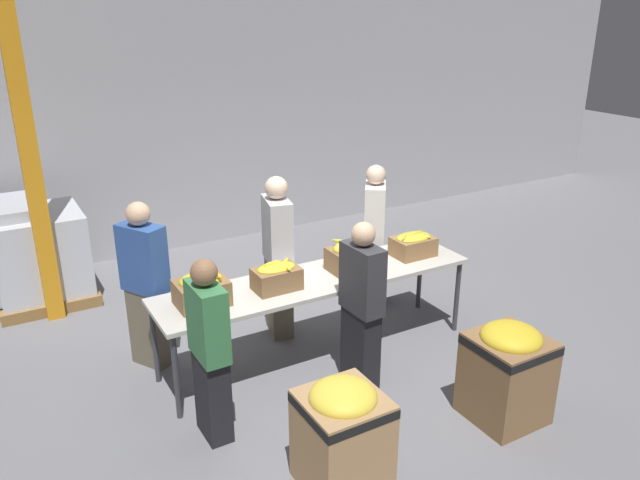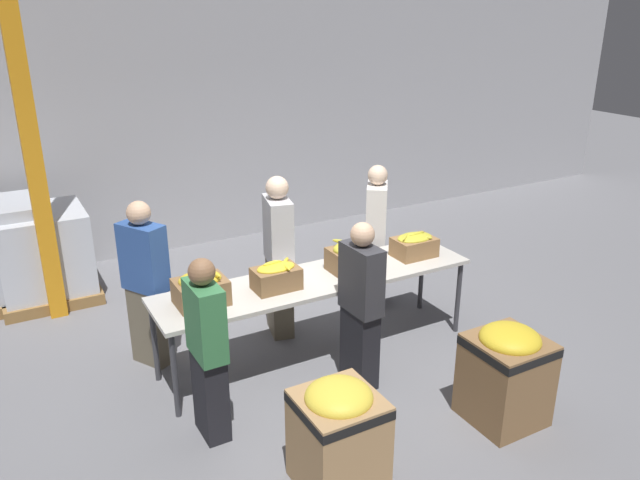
# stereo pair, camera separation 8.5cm
# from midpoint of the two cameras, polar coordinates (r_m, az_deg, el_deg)

# --- Properties ---
(ground_plane) EXTENTS (30.00, 30.00, 0.00)m
(ground_plane) POSITION_cam_midpoint_polar(r_m,az_deg,el_deg) (6.22, -0.66, -10.33)
(ground_plane) COLOR slate
(wall_back) EXTENTS (16.00, 0.08, 4.00)m
(wall_back) POSITION_cam_midpoint_polar(r_m,az_deg,el_deg) (8.63, -12.38, 12.23)
(wall_back) COLOR #A8A8AD
(wall_back) RESTS_ON ground_plane
(sorting_table) EXTENTS (3.10, 0.73, 0.82)m
(sorting_table) POSITION_cam_midpoint_polar(r_m,az_deg,el_deg) (5.86, -0.69, -3.91)
(sorting_table) COLOR beige
(sorting_table) RESTS_ON ground_plane
(banana_box_0) EXTENTS (0.43, 0.33, 0.30)m
(banana_box_0) POSITION_cam_midpoint_polar(r_m,az_deg,el_deg) (5.38, -11.23, -4.40)
(banana_box_0) COLOR olive
(banana_box_0) RESTS_ON sorting_table
(banana_box_1) EXTENTS (0.41, 0.28, 0.27)m
(banana_box_1) POSITION_cam_midpoint_polar(r_m,az_deg,el_deg) (5.58, -4.42, -3.31)
(banana_box_1) COLOR olive
(banana_box_1) RESTS_ON sorting_table
(banana_box_2) EXTENTS (0.42, 0.35, 0.30)m
(banana_box_2) POSITION_cam_midpoint_polar(r_m,az_deg,el_deg) (5.95, 2.45, -1.46)
(banana_box_2) COLOR olive
(banana_box_2) RESTS_ON sorting_table
(banana_box_3) EXTENTS (0.42, 0.30, 0.26)m
(banana_box_3) POSITION_cam_midpoint_polar(r_m,az_deg,el_deg) (6.36, 8.14, -0.38)
(banana_box_3) COLOR olive
(banana_box_3) RESTS_ON sorting_table
(volunteer_0) EXTENTS (0.32, 0.49, 1.67)m
(volunteer_0) POSITION_cam_midpoint_polar(r_m,az_deg,el_deg) (6.26, -4.24, -1.65)
(volunteer_0) COLOR #6B604C
(volunteer_0) RESTS_ON ground_plane
(volunteer_1) EXTENTS (0.21, 0.41, 1.51)m
(volunteer_1) POSITION_cam_midpoint_polar(r_m,az_deg,el_deg) (4.87, -10.55, -10.04)
(volunteer_1) COLOR black
(volunteer_1) RESTS_ON ground_plane
(volunteer_2) EXTENTS (0.40, 0.48, 1.60)m
(volunteer_2) POSITION_cam_midpoint_polar(r_m,az_deg,el_deg) (5.94, -16.03, -4.10)
(volunteer_2) COLOR #6B604C
(volunteer_2) RESTS_ON ground_plane
(volunteer_3) EXTENTS (0.23, 0.42, 1.54)m
(volunteer_3) POSITION_cam_midpoint_polar(r_m,az_deg,el_deg) (5.43, 3.37, -6.11)
(volunteer_3) COLOR black
(volunteer_3) RESTS_ON ground_plane
(volunteer_4) EXTENTS (0.43, 0.48, 1.61)m
(volunteer_4) POSITION_cam_midpoint_polar(r_m,az_deg,el_deg) (6.94, 4.61, 0.35)
(volunteer_4) COLOR black
(volunteer_4) RESTS_ON ground_plane
(donation_bin_0) EXTENTS (0.56, 0.56, 0.83)m
(donation_bin_0) POSITION_cam_midpoint_polar(r_m,az_deg,el_deg) (4.51, 1.50, -17.19)
(donation_bin_0) COLOR tan
(donation_bin_0) RESTS_ON ground_plane
(donation_bin_1) EXTENTS (0.58, 0.58, 0.84)m
(donation_bin_1) POSITION_cam_midpoint_polar(r_m,az_deg,el_deg) (5.36, 16.30, -11.30)
(donation_bin_1) COLOR olive
(donation_bin_1) RESTS_ON ground_plane
(support_pillar) EXTENTS (0.18, 0.18, 4.00)m
(support_pillar) POSITION_cam_midpoint_polar(r_m,az_deg,el_deg) (6.90, -25.63, 8.62)
(support_pillar) COLOR orange
(support_pillar) RESTS_ON ground_plane
(pallet_stack_0) EXTENTS (1.05, 1.05, 1.05)m
(pallet_stack_0) POSITION_cam_midpoint_polar(r_m,az_deg,el_deg) (7.79, -24.45, -1.48)
(pallet_stack_0) COLOR olive
(pallet_stack_0) RESTS_ON ground_plane
(pallet_stack_1) EXTENTS (0.96, 0.96, 1.17)m
(pallet_stack_1) POSITION_cam_midpoint_polar(r_m,az_deg,el_deg) (7.86, -27.04, -1.22)
(pallet_stack_1) COLOR olive
(pallet_stack_1) RESTS_ON ground_plane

